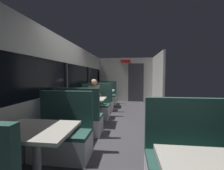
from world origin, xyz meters
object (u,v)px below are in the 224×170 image
Objects in this scene: dining_table_mid_window at (89,102)px; bench_mid_window_facing_entry at (95,107)px; bench_mid_window_facing_end at (81,120)px; dining_table_near_window at (36,136)px; bench_near_window_facing_entry at (63,137)px; seated_passenger at (94,102)px; bench_far_window_facing_end at (101,102)px; dining_table_far_window at (104,92)px; bench_front_aisle_facing_entry at (188,167)px; bench_far_window_facing_entry at (106,97)px.

dining_table_mid_window is 0.77m from bench_mid_window_facing_entry.
bench_mid_window_facing_end is at bearing -90.00° from bench_mid_window_facing_entry.
dining_table_near_window is 0.77m from bench_near_window_facing_entry.
seated_passenger is at bearing 90.00° from dining_table_mid_window.
bench_mid_window_facing_entry is 1.00× the size of bench_far_window_facing_end.
bench_mid_window_facing_end is 1.34m from seated_passenger.
bench_mid_window_facing_end is (0.00, 1.65, -0.31)m from dining_table_near_window.
bench_mid_window_facing_end is 1.40m from bench_mid_window_facing_entry.
seated_passenger is (0.00, 0.63, -0.10)m from dining_table_mid_window.
seated_passenger is (0.00, -1.72, -0.10)m from dining_table_far_window.
bench_mid_window_facing_end is 1.00× the size of bench_front_aisle_facing_entry.
bench_far_window_facing_end is (0.00, 2.35, 0.00)m from bench_mid_window_facing_end.
bench_mid_window_facing_end and bench_far_window_facing_entry have the same top height.
dining_table_near_window is 1.68m from bench_mid_window_facing_end.
bench_far_window_facing_entry is (0.00, 3.05, -0.31)m from dining_table_mid_window.
seated_passenger is (0.00, 2.97, -0.10)m from dining_table_near_window.
dining_table_mid_window is 0.77m from bench_mid_window_facing_end.
bench_mid_window_facing_end is (0.00, -0.70, -0.31)m from dining_table_mid_window.
dining_table_far_window is at bearing 90.00° from seated_passenger.
dining_table_mid_window is at bearing 90.00° from bench_near_window_facing_entry.
bench_far_window_facing_end is 1.40m from bench_far_window_facing_entry.
seated_passenger is (0.00, 1.33, 0.21)m from bench_mid_window_facing_end.
dining_table_near_window is 0.71× the size of seated_passenger.
dining_table_near_window and dining_table_far_window have the same top height.
dining_table_far_window is at bearing 90.00° from bench_near_window_facing_entry.
bench_near_window_facing_entry is at bearing 90.00° from dining_table_near_window.
dining_table_near_window is 4.69m from dining_table_far_window.
bench_far_window_facing_end is at bearing 90.00° from dining_table_mid_window.
bench_mid_window_facing_end is 1.00× the size of bench_far_window_facing_entry.
seated_passenger is (0.00, -2.42, 0.21)m from bench_far_window_facing_entry.
seated_passenger reaches higher than dining_table_mid_window.
bench_near_window_facing_entry is 1.00× the size of bench_front_aisle_facing_entry.
bench_near_window_facing_entry is 4.00m from dining_table_far_window.
dining_table_mid_window is at bearing 90.00° from dining_table_near_window.
bench_front_aisle_facing_entry is at bearing -58.72° from bench_mid_window_facing_entry.
bench_mid_window_facing_entry is 0.87× the size of seated_passenger.
dining_table_mid_window is at bearing -90.00° from seated_passenger.
dining_table_near_window is 3.06m from bench_mid_window_facing_entry.
dining_table_far_window is (0.00, 3.99, 0.31)m from bench_near_window_facing_entry.
bench_front_aisle_facing_entry reaches higher than dining_table_far_window.
bench_front_aisle_facing_entry is at bearing -18.53° from bench_near_window_facing_entry.
bench_near_window_facing_entry and bench_mid_window_facing_end have the same top height.
bench_mid_window_facing_end and bench_far_window_facing_end have the same top height.
bench_near_window_facing_entry is at bearing 161.47° from bench_front_aisle_facing_entry.
dining_table_near_window is 2.97m from seated_passenger.
seated_passenger is (0.00, 2.27, 0.21)m from bench_near_window_facing_entry.
bench_mid_window_facing_entry and bench_front_aisle_facing_entry have the same top height.
bench_far_window_facing_entry reaches higher than dining_table_near_window.
bench_mid_window_facing_end is at bearing -90.00° from dining_table_far_window.
dining_table_near_window is 0.82× the size of bench_far_window_facing_entry.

